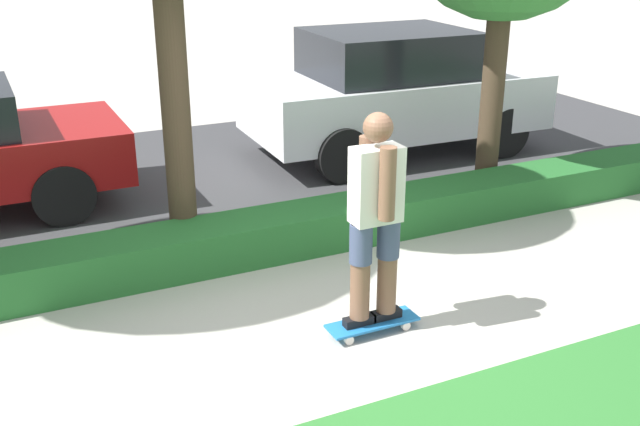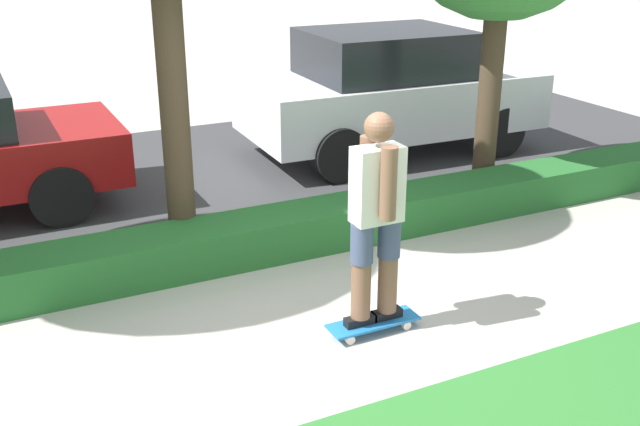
% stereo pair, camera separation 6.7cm
% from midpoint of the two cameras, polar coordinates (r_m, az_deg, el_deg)
% --- Properties ---
extents(ground_plane, '(60.00, 60.00, 0.00)m').
position_cam_midpoint_polar(ground_plane, '(6.16, 2.13, -8.72)').
color(ground_plane, '#ADA89E').
extents(street_asphalt, '(15.42, 5.00, 0.01)m').
position_cam_midpoint_polar(street_asphalt, '(9.75, -9.30, 2.70)').
color(street_asphalt, '#38383A').
rests_on(street_asphalt, ground_plane).
extents(hedge_row, '(15.42, 0.60, 0.41)m').
position_cam_midpoint_polar(hedge_row, '(7.37, -3.58, -1.65)').
color(hedge_row, '#236028').
rests_on(hedge_row, ground_plane).
extents(skateboard, '(0.76, 0.24, 0.09)m').
position_cam_midpoint_polar(skateboard, '(6.08, 4.33, -8.38)').
color(skateboard, '#1E6BAD').
rests_on(skateboard, ground_plane).
extents(skater_person, '(0.50, 0.44, 1.71)m').
position_cam_midpoint_polar(skater_person, '(5.67, 4.59, -0.18)').
color(skater_person, black).
rests_on(skater_person, skateboard).
extents(parked_car_middle, '(4.11, 2.00, 1.71)m').
position_cam_midpoint_polar(parked_car_middle, '(10.56, 5.78, 9.25)').
color(parked_car_middle, silver).
rests_on(parked_car_middle, ground_plane).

